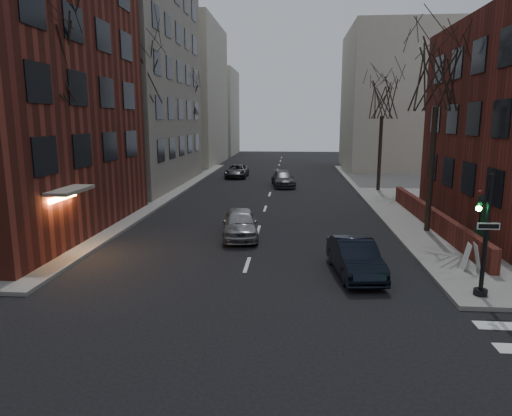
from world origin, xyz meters
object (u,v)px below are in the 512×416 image
(parked_sedan, at_px, (355,257))
(sandwich_board, at_px, (472,256))
(evergreen_shrub, at_px, (486,222))
(streetlamp_near, at_px, (131,146))
(car_lane_far, at_px, (237,171))
(tree_left_b, at_px, (140,74))
(tree_left_c, at_px, (187,97))
(tree_right_a, at_px, (438,73))
(traffic_signal, at_px, (483,243))
(car_lane_silver, at_px, (240,223))
(tree_left_a, at_px, (48,57))
(car_lane_gray, at_px, (283,179))
(tree_right_b, at_px, (383,97))
(streetlamp_far, at_px, (198,135))

(parked_sedan, bearing_deg, sandwich_board, 0.56)
(parked_sedan, relative_size, evergreen_shrub, 1.82)
(streetlamp_near, xyz_separation_m, car_lane_far, (4.27, 18.61, -3.59))
(tree_left_b, relative_size, evergreen_shrub, 4.72)
(tree_left_c, xyz_separation_m, sandwich_board, (17.48, -28.31, -7.36))
(tree_right_a, relative_size, streetlamp_near, 1.55)
(traffic_signal, bearing_deg, car_lane_silver, 139.81)
(traffic_signal, bearing_deg, tree_left_a, 163.35)
(tree_left_a, xyz_separation_m, sandwich_board, (17.48, -2.31, -7.81))
(tree_left_a, relative_size, evergreen_shrub, 4.48)
(tree_left_a, height_order, sandwich_board, tree_left_a)
(tree_left_b, distance_m, car_lane_gray, 15.29)
(tree_left_a, distance_m, tree_right_b, 25.19)
(tree_right_b, height_order, streetlamp_near, tree_right_b)
(streetlamp_far, bearing_deg, sandwich_board, -60.89)
(streetlamp_far, relative_size, car_lane_far, 1.34)
(tree_left_a, relative_size, parked_sedan, 2.47)
(tree_right_b, bearing_deg, tree_left_b, -161.18)
(tree_left_b, height_order, car_lane_gray, tree_left_b)
(tree_left_c, height_order, evergreen_shrub, tree_left_c)
(parked_sedan, bearing_deg, car_lane_gray, 91.30)
(tree_left_b, distance_m, car_lane_silver, 14.96)
(tree_left_a, bearing_deg, sandwich_board, -7.54)
(tree_left_a, relative_size, sandwich_board, 9.98)
(sandwich_board, bearing_deg, parked_sedan, -165.05)
(tree_right_a, bearing_deg, tree_left_a, -167.20)
(tree_right_a, height_order, car_lane_far, tree_right_a)
(tree_right_b, relative_size, sandwich_board, 8.93)
(tree_left_c, bearing_deg, tree_right_b, -24.44)
(tree_left_a, distance_m, car_lane_gray, 23.92)
(evergreen_shrub, bearing_deg, car_lane_gray, 116.25)
(traffic_signal, bearing_deg, evergreen_shrub, 67.01)
(tree_left_c, xyz_separation_m, tree_right_b, (17.60, -8.00, -0.44))
(tree_left_c, height_order, streetlamp_far, tree_left_c)
(traffic_signal, height_order, tree_right_b, tree_right_b)
(streetlamp_far, bearing_deg, tree_left_a, -91.23)
(car_lane_silver, xyz_separation_m, evergreen_shrub, (11.30, -1.34, 0.57))
(tree_left_a, relative_size, car_lane_far, 2.19)
(streetlamp_near, bearing_deg, tree_right_b, 30.47)
(tree_right_a, xyz_separation_m, parked_sedan, (-4.60, -6.88, -7.34))
(tree_left_c, xyz_separation_m, tree_right_a, (17.60, -22.00, 0.00))
(tree_right_a, height_order, car_lane_gray, tree_right_a)
(tree_left_b, distance_m, tree_left_c, 14.03)
(car_lane_gray, height_order, sandwich_board, car_lane_gray)
(tree_left_a, bearing_deg, car_lane_gray, 64.41)
(tree_right_a, bearing_deg, streetlamp_near, 166.76)
(streetlamp_near, bearing_deg, tree_left_c, 91.91)
(streetlamp_far, bearing_deg, traffic_signal, -63.94)
(tree_left_a, distance_m, tree_left_c, 26.00)
(tree_left_c, height_order, sandwich_board, tree_left_c)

